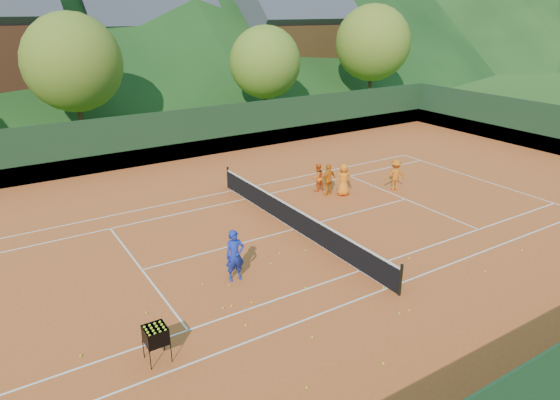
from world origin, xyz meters
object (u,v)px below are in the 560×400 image
student_b (328,180)px  ball_hopper (156,336)px  student_a (317,177)px  chalet_right (293,41)px  student_c (344,180)px  coach (235,256)px  tennis_net (294,218)px  student_d (395,175)px  chalet_mid (151,46)px

student_b → ball_hopper: (-11.18, -7.35, -0.04)m
student_a → student_b: 0.77m
student_b → chalet_right: chalet_right is taller
student_b → ball_hopper: student_b is taller
student_a → student_c: 1.38m
ball_hopper → coach: bearing=35.4°
tennis_net → student_b: bearing=34.2°
student_d → chalet_right: size_ratio=0.13×
student_a → tennis_net: student_a is taller
student_d → tennis_net: 7.01m
coach → tennis_net: (3.93, 2.32, -0.39)m
student_d → tennis_net: (-6.89, -1.27, -0.28)m
coach → student_b: size_ratio=1.14×
chalet_right → chalet_mid: bearing=164.1°
student_a → chalet_right: 31.75m
student_b → chalet_right: 32.34m
student_b → student_a: bearing=-92.9°
chalet_right → student_a: bearing=-121.6°
tennis_net → coach: bearing=-149.5°
student_d → ball_hopper: 15.70m
student_b → chalet_right: (16.37, 27.53, 4.45)m
ball_hopper → chalet_mid: bearing=70.8°
student_b → student_c: bearing=134.7°
student_c → chalet_right: 32.42m
student_c → chalet_right: chalet_right is taller
chalet_mid → student_a: bearing=-94.5°
student_b → chalet_mid: size_ratio=0.12×
ball_hopper → chalet_right: 44.68m
student_b → chalet_mid: bearing=-103.1°
student_a → ball_hopper: student_a is taller
chalet_mid → student_c: bearing=-93.2°
student_b → chalet_mid: (2.37, 31.53, 4.19)m
student_b → chalet_right: bearing=-129.5°
student_b → student_d: bearing=151.1°
coach → student_c: coach is taller
student_b → tennis_net: 4.40m
ball_hopper → tennis_net: bearing=32.9°
coach → student_c: 9.24m
coach → student_d: bearing=25.3°
coach → tennis_net: 4.58m
coach → chalet_mid: size_ratio=0.14×
coach → chalet_right: size_ratio=0.15×
student_d → ball_hopper: bearing=46.7°
student_d → chalet_mid: (-0.89, 32.73, 4.19)m
student_c → student_d: 2.77m
tennis_net → chalet_mid: chalet_mid is taller
student_d → student_a: bearing=-6.8°
ball_hopper → chalet_right: chalet_right is taller
student_a → coach: bearing=33.4°
coach → student_c: (8.15, 4.35, -0.09)m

